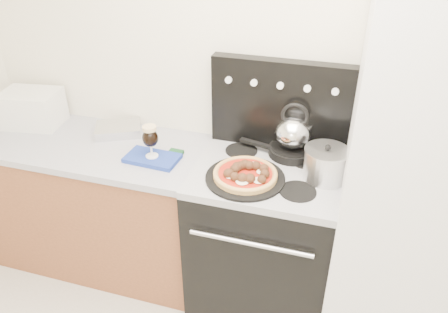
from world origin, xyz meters
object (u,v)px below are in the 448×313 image
at_px(oven_mitt, 152,158).
at_px(stove_body, 263,240).
at_px(toaster_oven, 32,108).
at_px(pizza, 245,173).
at_px(beer_glass, 151,141).
at_px(stock_pot, 325,165).
at_px(base_cabinet, 97,205).
at_px(skillet, 292,151).
at_px(pizza_pan, 245,178).
at_px(fridge, 412,190).
at_px(tea_kettle, 294,130).

bearing_deg(oven_mitt, stove_body, 4.87).
height_order(toaster_oven, pizza, toaster_oven).
xyz_separation_m(stove_body, beer_glass, (-0.63, -0.05, 0.58)).
xyz_separation_m(stove_body, stock_pot, (0.29, 0.01, 0.56)).
xyz_separation_m(base_cabinet, skillet, (1.20, 0.17, 0.51)).
distance_m(oven_mitt, pizza_pan, 0.54).
relative_size(fridge, pizza, 5.91).
distance_m(stove_body, skillet, 0.55).
distance_m(pizza, tea_kettle, 0.38).
bearing_deg(pizza, toaster_oven, 169.91).
relative_size(pizza, tea_kettle, 1.47).
distance_m(fridge, pizza_pan, 0.80).
bearing_deg(base_cabinet, tea_kettle, 7.90).
relative_size(oven_mitt, pizza_pan, 0.72).
distance_m(base_cabinet, stove_body, 1.11).
distance_m(pizza, skillet, 0.36).
bearing_deg(stove_body, tea_kettle, 63.95).
height_order(stove_body, skillet, skillet).
xyz_separation_m(toaster_oven, pizza_pan, (1.44, -0.26, -0.08)).
height_order(oven_mitt, pizza, pizza).
height_order(fridge, tea_kettle, fridge).
bearing_deg(skillet, tea_kettle, 0.00).
relative_size(fridge, toaster_oven, 5.55).
xyz_separation_m(base_cabinet, pizza_pan, (1.01, -0.14, 0.50)).
relative_size(oven_mitt, pizza, 0.90).
height_order(fridge, stock_pot, fridge).
relative_size(stove_body, tea_kettle, 4.01).
bearing_deg(beer_glass, toaster_oven, 167.75).
bearing_deg(stove_body, fridge, -2.05).
bearing_deg(skillet, toaster_oven, -178.23).
relative_size(base_cabinet, pizza_pan, 3.60).
bearing_deg(stock_pot, skillet, 136.50).
height_order(oven_mitt, pizza_pan, pizza_pan).
relative_size(base_cabinet, pizza, 4.51).
xyz_separation_m(stove_body, fridge, (0.70, -0.03, 0.51)).
bearing_deg(stock_pot, pizza, -162.18).
bearing_deg(skillet, oven_mitt, -161.31).
height_order(oven_mitt, skillet, skillet).
xyz_separation_m(oven_mitt, tea_kettle, (0.72, 0.25, 0.16)).
distance_m(beer_glass, pizza, 0.55).
xyz_separation_m(base_cabinet, stock_pot, (1.39, -0.02, 0.57)).
height_order(base_cabinet, stove_body, stove_body).
relative_size(base_cabinet, skillet, 5.71).
relative_size(skillet, stock_pot, 1.18).
relative_size(base_cabinet, toaster_oven, 4.23).
xyz_separation_m(toaster_oven, skillet, (1.62, 0.05, -0.06)).
distance_m(base_cabinet, skillet, 1.31).
bearing_deg(oven_mitt, beer_glass, 0.00).
relative_size(pizza_pan, tea_kettle, 1.84).
bearing_deg(stove_body, beer_glass, -175.13).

